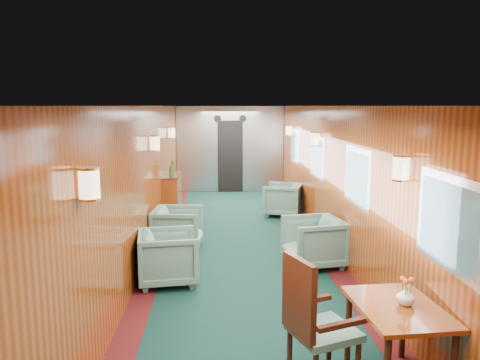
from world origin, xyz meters
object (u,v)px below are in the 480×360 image
(armchair_right_near, at_px, (313,242))
(armchair_left_near, at_px, (169,257))
(credenza, at_px, (172,197))
(armchair_left_far, at_px, (178,229))
(dining_table, at_px, (397,319))
(armchair_right_far, at_px, (283,200))
(side_chair, at_px, (313,319))

(armchair_right_near, bearing_deg, armchair_left_near, -84.88)
(credenza, relative_size, armchair_left_far, 1.57)
(armchair_right_near, bearing_deg, armchair_left_far, -123.20)
(dining_table, xyz_separation_m, armchair_left_far, (-2.17, 3.97, -0.25))
(credenza, xyz_separation_m, armchair_right_near, (2.39, -3.03, -0.13))
(armchair_right_near, distance_m, armchair_right_far, 3.30)
(dining_table, bearing_deg, side_chair, 178.00)
(armchair_left_far, distance_m, armchair_right_far, 3.20)
(armchair_right_far, bearing_deg, armchair_left_far, -23.16)
(dining_table, relative_size, armchair_right_far, 1.30)
(credenza, relative_size, armchair_right_near, 1.53)
(credenza, distance_m, armchair_left_near, 3.62)
(side_chair, xyz_separation_m, armchair_right_near, (0.66, 3.09, -0.27))
(armchair_left_far, bearing_deg, side_chair, -155.26)
(credenza, distance_m, armchair_right_near, 3.86)
(credenza, distance_m, armchair_left_far, 2.16)
(armchair_right_far, bearing_deg, armchair_right_near, 17.97)
(side_chair, bearing_deg, dining_table, -18.65)
(side_chair, height_order, armchair_left_far, side_chair)
(dining_table, relative_size, armchair_left_near, 1.27)
(armchair_left_near, bearing_deg, dining_table, -146.67)
(credenza, bearing_deg, armchair_left_far, -82.36)
(side_chair, xyz_separation_m, armchair_left_near, (-1.45, 2.52, -0.28))
(side_chair, distance_m, armchair_right_far, 6.44)
(credenza, xyz_separation_m, armchair_left_near, (0.28, -3.60, -0.13))
(dining_table, xyz_separation_m, armchair_left_near, (-2.18, 2.50, -0.25))
(credenza, bearing_deg, side_chair, -74.27)
(dining_table, distance_m, armchair_right_near, 3.08)
(armchair_left_near, bearing_deg, side_chair, -157.96)
(armchair_left_far, bearing_deg, dining_table, -146.36)
(side_chair, distance_m, armchair_left_far, 4.25)
(credenza, xyz_separation_m, armchair_left_far, (0.29, -2.13, -0.13))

